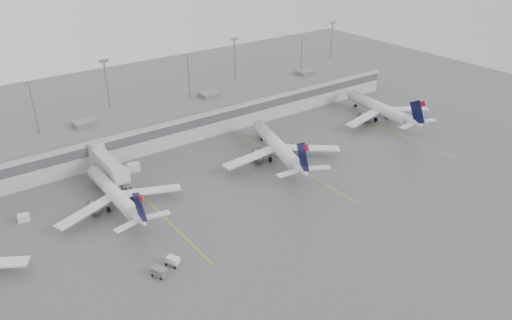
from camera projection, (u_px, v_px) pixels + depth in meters
ground at (305, 241)px, 92.12m from camera, size 260.00×260.00×0.00m
terminal at (162, 122)px, 132.03m from camera, size 152.00×17.00×9.45m
light_masts at (149, 88)px, 132.64m from camera, size 142.40×8.00×20.60m
jet_bridge_right at (104, 161)px, 112.58m from camera, size 4.00×17.20×7.00m
stand_markings at (233, 188)px, 109.42m from camera, size 105.25×40.00×0.01m
jet_mid_left at (116, 195)px, 100.98m from camera, size 26.58×29.77×9.64m
jet_mid_right at (278, 147)px, 120.32m from camera, size 28.94×32.90×10.92m
jet_far_right at (382, 109)px, 143.20m from camera, size 29.28×33.02×10.71m
baggage_tug at (173, 262)px, 85.56m from camera, size 2.47×2.95×1.63m
baggage_cart at (159, 272)px, 82.92m from camera, size 2.39×2.91×1.63m
gse_uld_a at (24, 218)px, 97.51m from camera, size 2.43×1.92×1.52m
gse_uld_b at (134, 167)px, 115.98m from camera, size 3.16×2.53×1.95m
gse_uld_c at (266, 135)px, 133.12m from camera, size 2.24×1.50×1.59m
gse_loader at (102, 181)px, 110.47m from camera, size 2.75×3.30×1.77m
cone_b at (129, 198)px, 104.75m from camera, size 0.50×0.50×0.80m
cone_c at (239, 163)px, 119.41m from camera, size 0.45×0.45×0.71m
cone_d at (369, 127)px, 138.76m from camera, size 0.45×0.45×0.72m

